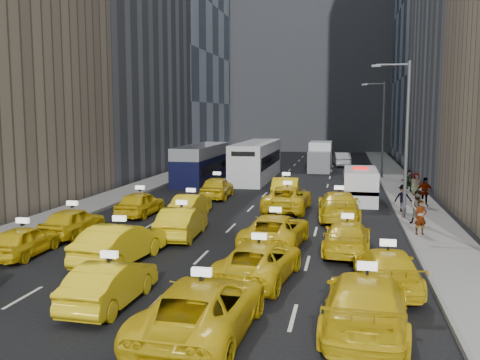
% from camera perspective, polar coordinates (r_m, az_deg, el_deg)
% --- Properties ---
extents(ground, '(160.00, 160.00, 0.00)m').
position_cam_1_polar(ground, '(21.21, -5.60, -9.61)').
color(ground, black).
rests_on(ground, ground).
extents(sidewalk_west, '(3.00, 90.00, 0.15)m').
position_cam_1_polar(sidewalk_west, '(47.76, -9.01, -0.22)').
color(sidewalk_west, gray).
rests_on(sidewalk_west, ground).
extents(sidewalk_east, '(3.00, 90.00, 0.15)m').
position_cam_1_polar(sidewalk_east, '(45.07, 16.93, -0.87)').
color(sidewalk_east, gray).
rests_on(sidewalk_east, ground).
extents(curb_west, '(0.15, 90.00, 0.18)m').
position_cam_1_polar(curb_west, '(47.28, -7.36, -0.24)').
color(curb_west, slate).
rests_on(curb_west, ground).
extents(curb_east, '(0.15, 90.00, 0.18)m').
position_cam_1_polar(curb_east, '(44.95, 15.09, -0.81)').
color(curb_east, slate).
rests_on(curb_east, ground).
extents(building_west_far, '(16.00, 22.00, 42.00)m').
position_cam_1_polar(building_west_far, '(79.46, -8.85, 17.84)').
color(building_west_far, '#2D3847').
rests_on(building_west_far, ground).
extents(building_backdrop, '(30.00, 12.00, 40.00)m').
position_cam_1_polar(building_backdrop, '(92.68, 7.71, 15.68)').
color(building_backdrop, slate).
rests_on(building_backdrop, ground).
extents(streetlight_near, '(2.15, 0.22, 9.00)m').
position_cam_1_polar(streetlight_near, '(31.62, 17.16, 4.67)').
color(streetlight_near, '#595B60').
rests_on(streetlight_near, ground).
extents(streetlight_far, '(2.15, 0.22, 9.00)m').
position_cam_1_polar(streetlight_far, '(51.55, 14.90, 5.57)').
color(streetlight_far, '#595B60').
rests_on(streetlight_far, ground).
extents(taxi_1, '(1.67, 4.42, 1.44)m').
position_cam_1_polar(taxi_1, '(17.83, -13.68, -10.64)').
color(taxi_1, yellow).
rests_on(taxi_1, ground).
extents(taxi_2, '(2.92, 5.90, 1.61)m').
position_cam_1_polar(taxi_2, '(15.04, -4.08, -13.49)').
color(taxi_2, yellow).
rests_on(taxi_2, ground).
extents(taxi_3, '(2.70, 5.85, 1.66)m').
position_cam_1_polar(taxi_3, '(15.77, 13.30, -12.58)').
color(taxi_3, yellow).
rests_on(taxi_3, ground).
extents(taxi_4, '(1.68, 3.98, 1.34)m').
position_cam_1_polar(taxi_4, '(24.80, -22.08, -6.04)').
color(taxi_4, yellow).
rests_on(taxi_4, ground).
extents(taxi_5, '(2.39, 5.14, 1.63)m').
position_cam_1_polar(taxi_5, '(22.57, -12.67, -6.59)').
color(taxi_5, yellow).
rests_on(taxi_5, ground).
extents(taxi_6, '(3.00, 5.39, 1.43)m').
position_cam_1_polar(taxi_6, '(19.81, 2.05, -8.65)').
color(taxi_6, yellow).
rests_on(taxi_6, ground).
extents(taxi_7, '(2.37, 5.04, 1.42)m').
position_cam_1_polar(taxi_7, '(19.57, 15.42, -9.12)').
color(taxi_7, yellow).
rests_on(taxi_7, ground).
extents(taxi_8, '(1.89, 4.31, 1.45)m').
position_cam_1_polar(taxi_8, '(28.01, -17.39, -4.27)').
color(taxi_8, yellow).
rests_on(taxi_8, ground).
extents(taxi_9, '(1.87, 4.77, 1.54)m').
position_cam_1_polar(taxi_9, '(26.50, -6.22, -4.51)').
color(taxi_9, yellow).
rests_on(taxi_9, ground).
extents(taxi_10, '(2.92, 5.67, 1.53)m').
position_cam_1_polar(taxi_10, '(24.59, 3.80, -5.42)').
color(taxi_10, yellow).
rests_on(taxi_10, ground).
extents(taxi_11, '(2.20, 4.98, 1.42)m').
position_cam_1_polar(taxi_11, '(24.07, 11.34, -5.95)').
color(taxi_11, yellow).
rests_on(taxi_11, ground).
extents(taxi_12, '(1.90, 4.43, 1.49)m').
position_cam_1_polar(taxi_12, '(32.56, -10.59, -2.47)').
color(taxi_12, yellow).
rests_on(taxi_12, ground).
extents(taxi_13, '(1.56, 4.15, 1.35)m').
position_cam_1_polar(taxi_13, '(31.99, -5.24, -2.67)').
color(taxi_13, yellow).
rests_on(taxi_13, ground).
extents(taxi_14, '(2.80, 5.72, 1.56)m').
position_cam_1_polar(taxi_14, '(33.71, 5.08, -1.98)').
color(taxi_14, yellow).
rests_on(taxi_14, ground).
extents(taxi_15, '(2.60, 5.79, 1.65)m').
position_cam_1_polar(taxi_15, '(31.31, 10.48, -2.70)').
color(taxi_15, yellow).
rests_on(taxi_15, ground).
extents(taxi_16, '(2.05, 4.74, 1.59)m').
position_cam_1_polar(taxi_16, '(38.61, -2.47, -0.78)').
color(taxi_16, yellow).
rests_on(taxi_16, ground).
extents(taxi_17, '(1.99, 5.13, 1.67)m').
position_cam_1_polar(taxi_17, '(37.70, 4.94, -0.93)').
color(taxi_17, yellow).
rests_on(taxi_17, ground).
extents(nypd_van, '(2.43, 5.80, 2.46)m').
position_cam_1_polar(nypd_van, '(37.77, 12.71, -0.64)').
color(nypd_van, white).
rests_on(nypd_van, ground).
extents(double_decker, '(2.98, 11.26, 3.25)m').
position_cam_1_polar(double_decker, '(47.95, -4.06, 1.73)').
color(double_decker, black).
rests_on(double_decker, ground).
extents(city_bus, '(3.67, 13.57, 3.47)m').
position_cam_1_polar(city_bus, '(49.71, 1.78, 2.06)').
color(city_bus, silver).
rests_on(city_bus, ground).
extents(box_truck, '(2.87, 6.88, 3.07)m').
position_cam_1_polar(box_truck, '(57.80, 8.55, 2.48)').
color(box_truck, white).
rests_on(box_truck, ground).
extents(misc_car_0, '(1.87, 4.37, 1.40)m').
position_cam_1_polar(misc_car_0, '(49.30, 12.00, 0.67)').
color(misc_car_0, '#B4B7BC').
rests_on(misc_car_0, ground).
extents(misc_car_1, '(2.99, 5.90, 1.60)m').
position_cam_1_polar(misc_car_1, '(60.92, 0.04, 2.13)').
color(misc_car_1, black).
rests_on(misc_car_1, ground).
extents(misc_car_2, '(2.35, 5.54, 1.59)m').
position_cam_1_polar(misc_car_2, '(67.57, 8.70, 2.53)').
color(misc_car_2, slate).
rests_on(misc_car_2, ground).
extents(misc_car_3, '(1.84, 4.00, 1.33)m').
position_cam_1_polar(misc_car_3, '(64.19, 3.48, 2.25)').
color(misc_car_3, black).
rests_on(misc_car_3, ground).
extents(misc_car_4, '(2.21, 5.05, 1.61)m').
position_cam_1_polar(misc_car_4, '(63.22, 10.79, 2.19)').
color(misc_car_4, '#A7AAAF').
rests_on(misc_car_4, ground).
extents(pedestrian_0, '(0.73, 0.61, 1.72)m').
position_cam_1_polar(pedestrian_0, '(27.83, 18.70, -3.79)').
color(pedestrian_0, gray).
rests_on(pedestrian_0, sidewalk_east).
extents(pedestrian_1, '(0.98, 0.66, 1.85)m').
position_cam_1_polar(pedestrian_1, '(30.35, 18.49, -2.78)').
color(pedestrian_1, gray).
rests_on(pedestrian_1, sidewalk_east).
extents(pedestrian_2, '(1.12, 0.57, 1.67)m').
position_cam_1_polar(pedestrian_2, '(34.00, 17.01, -1.84)').
color(pedestrian_2, gray).
rests_on(pedestrian_2, sidewalk_east).
extents(pedestrian_3, '(1.16, 0.64, 1.89)m').
position_cam_1_polar(pedestrian_3, '(36.24, 19.07, -1.21)').
color(pedestrian_3, gray).
rests_on(pedestrian_3, sidewalk_east).
extents(pedestrian_4, '(0.87, 0.58, 1.63)m').
position_cam_1_polar(pedestrian_4, '(41.07, 18.29, -0.42)').
color(pedestrian_4, gray).
rests_on(pedestrian_4, sidewalk_east).
extents(pedestrian_5, '(1.57, 0.94, 1.63)m').
position_cam_1_polar(pedestrian_5, '(42.82, 17.59, -0.10)').
color(pedestrian_5, gray).
rests_on(pedestrian_5, sidewalk_east).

